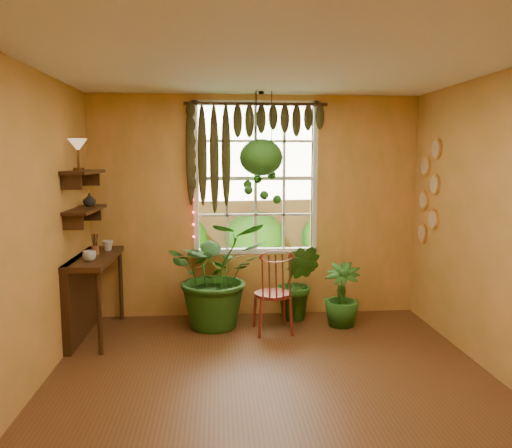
{
  "coord_description": "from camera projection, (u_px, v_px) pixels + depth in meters",
  "views": [
    {
      "loc": [
        -0.46,
        -3.82,
        1.94
      ],
      "look_at": [
        -0.08,
        1.15,
        1.29
      ],
      "focal_mm": 35.0,
      "sensor_mm": 36.0,
      "label": 1
    }
  ],
  "objects": [
    {
      "name": "floor",
      "position": [
        277.0,
        399.0,
        4.06
      ],
      "size": [
        4.5,
        4.5,
        0.0
      ],
      "primitive_type": "plane",
      "color": "brown",
      "rests_on": "ground"
    },
    {
      "name": "ceiling",
      "position": [
        278.0,
        56.0,
        3.71
      ],
      "size": [
        4.5,
        4.5,
        0.0
      ],
      "primitive_type": "plane",
      "rotation": [
        3.14,
        0.0,
        0.0
      ],
      "color": "white",
      "rests_on": "wall_back"
    },
    {
      "name": "wall_back",
      "position": [
        256.0,
        207.0,
        6.11
      ],
      "size": [
        4.0,
        0.0,
        4.0
      ],
      "primitive_type": "plane",
      "rotation": [
        1.57,
        0.0,
        0.0
      ],
      "color": "#E3974D",
      "rests_on": "floor"
    },
    {
      "name": "wall_left",
      "position": [
        13.0,
        238.0,
        3.74
      ],
      "size": [
        0.0,
        4.5,
        4.5
      ],
      "primitive_type": "plane",
      "rotation": [
        1.57,
        0.0,
        1.57
      ],
      "color": "#E3974D",
      "rests_on": "floor"
    },
    {
      "name": "window",
      "position": [
        256.0,
        178.0,
        6.1
      ],
      "size": [
        1.52,
        0.1,
        1.86
      ],
      "color": "white",
      "rests_on": "wall_back"
    },
    {
      "name": "valance_vine",
      "position": [
        249.0,
        130.0,
        5.89
      ],
      "size": [
        1.7,
        0.12,
        1.1
      ],
      "color": "#3D2510",
      "rests_on": "window"
    },
    {
      "name": "string_lights",
      "position": [
        193.0,
        175.0,
        5.94
      ],
      "size": [
        0.03,
        0.03,
        1.54
      ],
      "primitive_type": null,
      "color": "#FF2633",
      "rests_on": "window"
    },
    {
      "name": "wall_plates",
      "position": [
        429.0,
        192.0,
        5.78
      ],
      "size": [
        0.04,
        0.32,
        1.1
      ],
      "primitive_type": null,
      "color": "#FFEBD0",
      "rests_on": "wall_right"
    },
    {
      "name": "counter_ledge",
      "position": [
        86.0,
        287.0,
        5.43
      ],
      "size": [
        0.4,
        1.2,
        0.9
      ],
      "color": "#3D2510",
      "rests_on": "floor"
    },
    {
      "name": "shelf_lower",
      "position": [
        85.0,
        210.0,
        5.32
      ],
      "size": [
        0.25,
        0.9,
        0.04
      ],
      "primitive_type": "cube",
      "color": "#3D2510",
      "rests_on": "wall_left"
    },
    {
      "name": "shelf_upper",
      "position": [
        84.0,
        172.0,
        5.27
      ],
      "size": [
        0.25,
        0.9,
        0.04
      ],
      "primitive_type": "cube",
      "color": "#3D2510",
      "rests_on": "wall_left"
    },
    {
      "name": "backyard",
      "position": [
        251.0,
        189.0,
        10.71
      ],
      "size": [
        14.0,
        10.0,
        12.0
      ],
      "color": "#28601B",
      "rests_on": "ground"
    },
    {
      "name": "windsor_chair",
      "position": [
        273.0,
        305.0,
        5.57
      ],
      "size": [
        0.45,
        0.48,
        1.1
      ],
      "rotation": [
        0.0,
        0.0,
        0.1
      ],
      "color": "maroon",
      "rests_on": "floor"
    },
    {
      "name": "potted_plant_left",
      "position": [
        217.0,
        274.0,
        5.74
      ],
      "size": [
        1.26,
        1.14,
        1.25
      ],
      "primitive_type": "imported",
      "rotation": [
        0.0,
        0.0,
        0.15
      ],
      "color": "#1C4813",
      "rests_on": "floor"
    },
    {
      "name": "potted_plant_mid",
      "position": [
        298.0,
        282.0,
        5.99
      ],
      "size": [
        0.62,
        0.56,
        0.93
      ],
      "primitive_type": "imported",
      "rotation": [
        0.0,
        0.0,
        -0.36
      ],
      "color": "#1C4813",
      "rests_on": "floor"
    },
    {
      "name": "potted_plant_right",
      "position": [
        342.0,
        295.0,
        5.79
      ],
      "size": [
        0.53,
        0.53,
        0.74
      ],
      "primitive_type": "imported",
      "rotation": [
        0.0,
        0.0,
        -0.35
      ],
      "color": "#1C4813",
      "rests_on": "floor"
    },
    {
      "name": "hanging_basket",
      "position": [
        261.0,
        161.0,
        5.73
      ],
      "size": [
        0.5,
        0.5,
        1.3
      ],
      "color": "black",
      "rests_on": "ceiling"
    },
    {
      "name": "cup_a",
      "position": [
        89.0,
        256.0,
        5.1
      ],
      "size": [
        0.14,
        0.14,
        0.11
      ],
      "primitive_type": "imported",
      "rotation": [
        0.0,
        0.0,
        -0.01
      ],
      "color": "silver",
      "rests_on": "counter_ledge"
    },
    {
      "name": "cup_b",
      "position": [
        108.0,
        246.0,
        5.68
      ],
      "size": [
        0.16,
        0.16,
        0.11
      ],
      "primitive_type": "imported",
      "rotation": [
        0.0,
        0.0,
        -0.43
      ],
      "color": "beige",
      "rests_on": "counter_ledge"
    },
    {
      "name": "brush_jar",
      "position": [
        95.0,
        244.0,
        5.42
      ],
      "size": [
        0.08,
        0.08,
        0.29
      ],
      "color": "brown",
      "rests_on": "counter_ledge"
    },
    {
      "name": "shelf_vase",
      "position": [
        89.0,
        200.0,
        5.47
      ],
      "size": [
        0.16,
        0.16,
        0.15
      ],
      "primitive_type": "imported",
      "rotation": [
        0.0,
        0.0,
        0.13
      ],
      "color": "#B2AD99",
      "rests_on": "shelf_lower"
    },
    {
      "name": "tiffany_lamp",
      "position": [
        78.0,
        147.0,
        5.0
      ],
      "size": [
        0.19,
        0.19,
        0.32
      ],
      "color": "#533217",
      "rests_on": "shelf_upper"
    }
  ]
}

